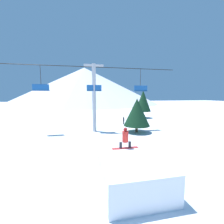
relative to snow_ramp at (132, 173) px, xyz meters
name	(u,v)px	position (x,y,z in m)	size (l,w,h in m)	color
ground_plane	(131,192)	(-0.17, -0.38, -0.72)	(220.00, 220.00, 0.00)	white
mountain_ridge	(85,86)	(-0.17, 79.45, 9.14)	(79.15, 79.15, 19.73)	silver
snow_ramp	(132,173)	(0.00, 0.00, 0.00)	(3.08, 3.77, 1.45)	white
snowboarder	(125,138)	(0.10, 1.51, 1.33)	(1.60, 0.36, 1.26)	#B22D2D
chairlift	(94,93)	(-0.79, 12.00, 4.12)	(21.45, 0.47, 8.39)	#B2B2B7
pine_tree_near	(137,112)	(4.30, 10.52, 1.78)	(3.21, 3.21, 4.19)	#4C3823
pine_tree_far	(143,101)	(9.86, 21.54, 2.71)	(3.17, 3.17, 5.56)	#4C3823
distant_skier	(124,120)	(4.13, 15.69, -0.06)	(0.24, 0.24, 1.23)	black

